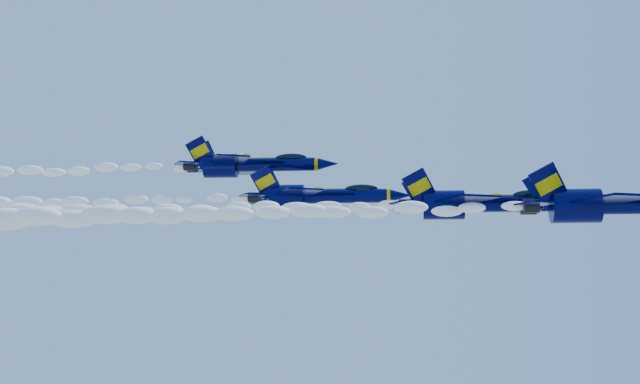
# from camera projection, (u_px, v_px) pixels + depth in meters

# --- Properties ---
(jet_lead) EXTENTS (17.85, 14.64, 6.63)m
(jet_lead) POSITION_uv_depth(u_px,v_px,m) (621.00, 204.00, 63.44)
(jet_lead) COLOR #000033
(smoke_trail_jet_lead) EXTENTS (61.89, 2.42, 2.18)m
(smoke_trail_jet_lead) POSITION_uv_depth(u_px,v_px,m) (147.00, 215.00, 67.14)
(smoke_trail_jet_lead) COLOR white
(jet_second) EXTENTS (16.71, 13.70, 6.21)m
(jet_second) POSITION_uv_depth(u_px,v_px,m) (482.00, 203.00, 69.75)
(jet_second) COLOR #000033
(smoke_trail_jet_second) EXTENTS (61.89, 2.26, 2.04)m
(smoke_trail_jet_second) POSITION_uv_depth(u_px,v_px,m) (61.00, 213.00, 73.40)
(smoke_trail_jet_second) COLOR white
(jet_third) EXTENTS (16.08, 13.19, 5.97)m
(jet_third) POSITION_uv_depth(u_px,v_px,m) (319.00, 196.00, 78.86)
(jet_third) COLOR #000033
(jet_fourth) EXTENTS (16.52, 13.55, 6.14)m
(jet_fourth) POSITION_uv_depth(u_px,v_px,m) (251.00, 164.00, 85.36)
(jet_fourth) COLOR #000033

